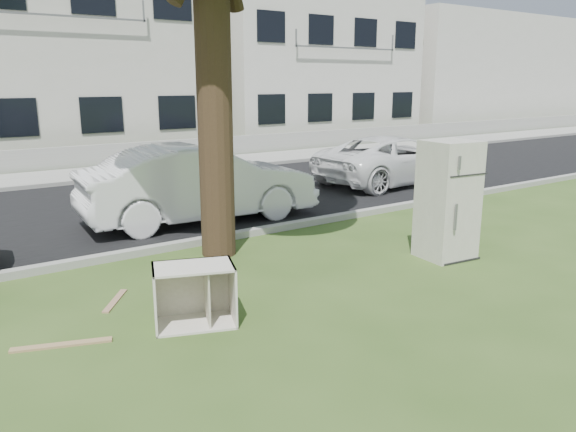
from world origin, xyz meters
TOP-DOWN VIEW (x-y plane):
  - ground at (0.00, 0.00)m, footprint 120.00×120.00m
  - road at (0.00, 6.00)m, footprint 120.00×7.00m
  - kerb_near at (0.00, 2.45)m, footprint 120.00×0.18m
  - kerb_far at (0.00, 9.55)m, footprint 120.00×0.18m
  - sidewalk at (0.00, 11.00)m, footprint 120.00×2.80m
  - low_wall at (0.00, 12.60)m, footprint 120.00×0.15m
  - townhouse_center at (0.00, 17.50)m, footprint 11.22×8.16m
  - townhouse_right at (12.00, 17.50)m, footprint 10.20×8.16m
  - filler_right at (26.00, 18.00)m, footprint 16.00×9.00m
  - fridge at (2.46, -0.37)m, footprint 0.83×0.78m
  - cabinet at (-1.89, -0.43)m, footprint 1.04×0.83m
  - plank_a at (-1.60, 0.15)m, footprint 0.99×0.23m
  - plank_b at (-3.29, -0.14)m, footprint 0.99×0.43m
  - plank_c at (-2.43, 0.76)m, footprint 0.51×0.66m
  - car_center at (0.33, 3.96)m, footprint 4.71×1.96m
  - car_right at (6.56, 4.79)m, footprint 4.69×2.26m

SIDE VIEW (x-z plane):
  - ground at x=0.00m, z-range 0.00..0.00m
  - kerb_near at x=0.00m, z-range -0.06..0.06m
  - kerb_far at x=0.00m, z-range -0.06..0.06m
  - road at x=0.00m, z-range 0.00..0.01m
  - sidewalk at x=0.00m, z-range 0.00..0.01m
  - plank_a at x=-1.60m, z-range 0.00..0.02m
  - plank_c at x=-2.43m, z-range 0.00..0.02m
  - plank_b at x=-3.29m, z-range 0.00..0.02m
  - low_wall at x=0.00m, z-range 0.00..0.70m
  - cabinet at x=-1.89m, z-range 0.00..0.70m
  - car_right at x=6.56m, z-range 0.00..1.29m
  - car_center at x=0.33m, z-range 0.00..1.51m
  - fridge at x=2.46m, z-range 0.00..1.84m
  - filler_right at x=26.00m, z-range 0.00..6.40m
  - townhouse_right at x=12.00m, z-range 0.00..6.84m
  - townhouse_center at x=0.00m, z-range 0.00..7.44m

